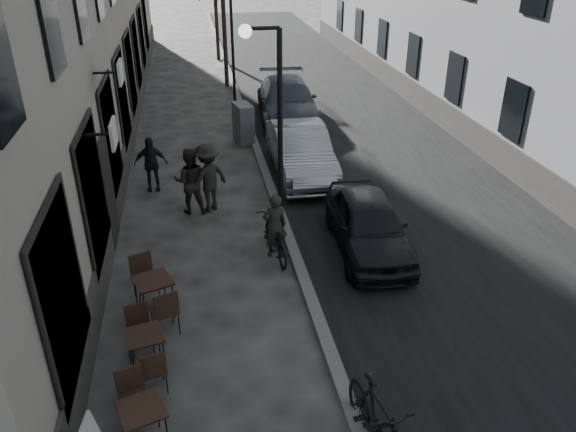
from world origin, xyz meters
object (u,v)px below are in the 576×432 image
object	(u,v)px
streetlamp_far	(228,28)
car_far	(287,100)
bistro_set_a	(144,423)
car_near	(368,224)
pedestrian_far	(151,164)
moped	(378,423)
streetlamp_near	(272,116)
bistro_set_c	(154,293)
utility_cabinet	(243,124)
bicycle	(275,237)
bistro_set_b	(146,348)
pedestrian_near	(190,181)
car_mid	(301,151)
pedestrian_mid	(208,178)

from	to	relation	value
streetlamp_far	car_far	world-z (taller)	streetlamp_far
bistro_set_a	car_near	world-z (taller)	car_near
pedestrian_far	moped	bearing A→B (deg)	-71.11
streetlamp_near	pedestrian_far	distance (m)	5.26
bistro_set_a	bistro_set_c	size ratio (longest dim) A/B	0.93
utility_cabinet	bicycle	world-z (taller)	utility_cabinet
streetlamp_far	moped	size ratio (longest dim) A/B	2.59
utility_cabinet	moped	world-z (taller)	utility_cabinet
bistro_set_b	bicycle	size ratio (longest dim) A/B	0.86
bicycle	bistro_set_b	bearing A→B (deg)	44.60
bistro_set_c	pedestrian_near	xyz separation A→B (m)	(0.82, 4.42, 0.40)
streetlamp_near	utility_cabinet	bearing A→B (deg)	89.79
pedestrian_far	car_near	xyz separation A→B (m)	(5.11, -4.32, -0.14)
streetlamp_far	car_mid	xyz separation A→B (m)	(1.45, -7.99, -2.42)
bistro_set_a	pedestrian_far	bearing A→B (deg)	73.57
streetlamp_near	pedestrian_far	xyz separation A→B (m)	(-2.98, 3.63, -2.36)
bistro_set_c	moped	bearing A→B (deg)	-69.68
utility_cabinet	car_far	xyz separation A→B (m)	(1.97, 2.41, 0.06)
pedestrian_near	car_near	distance (m)	4.85
bistro_set_b	utility_cabinet	distance (m)	11.33
pedestrian_near	pedestrian_far	xyz separation A→B (m)	(-1.09, 1.63, -0.10)
pedestrian_near	car_near	size ratio (longest dim) A/B	0.46
bistro_set_a	utility_cabinet	world-z (taller)	utility_cabinet
streetlamp_far	pedestrian_mid	world-z (taller)	streetlamp_far
streetlamp_near	pedestrian_mid	size ratio (longest dim) A/B	2.72
car_near	car_far	bearing A→B (deg)	94.19
car_near	moped	size ratio (longest dim) A/B	1.98
streetlamp_near	utility_cabinet	world-z (taller)	streetlamp_near
streetlamp_near	car_mid	bearing A→B (deg)	70.10
bistro_set_a	bistro_set_b	bearing A→B (deg)	73.88
utility_cabinet	car_mid	size ratio (longest dim) A/B	0.31
bistro_set_b	bicycle	distance (m)	4.34
bistro_set_b	pedestrian_mid	world-z (taller)	pedestrian_mid
pedestrian_near	car_far	size ratio (longest dim) A/B	0.34
pedestrian_far	utility_cabinet	bearing A→B (deg)	47.90
streetlamp_near	car_near	world-z (taller)	streetlamp_near
bistro_set_b	pedestrian_far	distance (m)	7.59
pedestrian_near	car_near	world-z (taller)	pedestrian_near
bistro_set_c	bicycle	size ratio (longest dim) A/B	0.95
bistro_set_b	car_far	distance (m)	14.23
bistro_set_b	bistro_set_a	bearing A→B (deg)	-101.82
bistro_set_b	utility_cabinet	size ratio (longest dim) A/B	1.10
pedestrian_near	moped	xyz separation A→B (m)	(2.42, -8.31, -0.31)
bistro_set_c	car_far	world-z (taller)	car_far
pedestrian_far	streetlamp_far	bearing A→B (deg)	69.86
bistro_set_c	car_near	xyz separation A→B (m)	(4.85, 1.72, 0.16)
bistro_set_a	bistro_set_b	xyz separation A→B (m)	(-0.05, 1.67, -0.01)
bistro_set_a	car_mid	size ratio (longest dim) A/B	0.35
car_far	bistro_set_b	bearing A→B (deg)	-105.79
pedestrian_near	car_mid	xyz separation A→B (m)	(3.35, 2.01, -0.16)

